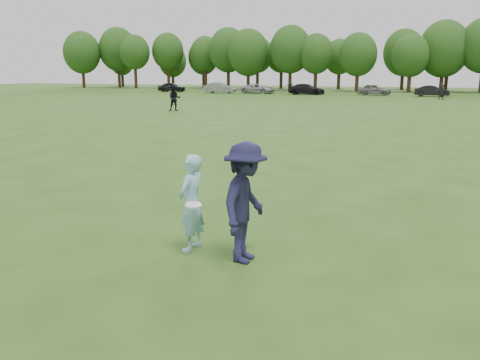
# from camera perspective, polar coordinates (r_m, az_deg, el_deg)

# --- Properties ---
(ground) EXTENTS (200.00, 200.00, 0.00)m
(ground) POSITION_cam_1_polar(r_m,az_deg,el_deg) (9.26, -4.48, -7.14)
(ground) COLOR #2A4B15
(ground) RESTS_ON ground
(thrower) EXTENTS (0.43, 0.63, 1.68)m
(thrower) POSITION_cam_1_polar(r_m,az_deg,el_deg) (8.74, -5.50, -2.57)
(thrower) COLOR #93CDE3
(thrower) RESTS_ON ground
(defender) EXTENTS (0.74, 1.28, 1.97)m
(defender) POSITION_cam_1_polar(r_m,az_deg,el_deg) (8.15, 0.60, -2.56)
(defender) COLOR #1A1A3A
(defender) RESTS_ON ground
(player_far_a) EXTENTS (1.19, 1.11, 1.95)m
(player_far_a) POSITION_cam_1_polar(r_m,az_deg,el_deg) (40.73, -7.36, 9.08)
(player_far_a) COLOR black
(player_far_a) RESTS_ON ground
(player_far_d) EXTENTS (1.64, 1.24, 1.72)m
(player_far_d) POSITION_cam_1_polar(r_m,az_deg,el_deg) (61.15, 21.68, 9.20)
(player_far_d) COLOR #2A2A2A
(player_far_d) RESTS_ON ground
(car_a) EXTENTS (4.33, 2.20, 1.41)m
(car_a) POSITION_cam_1_polar(r_m,az_deg,el_deg) (79.57, -7.66, 10.30)
(car_a) COLOR black
(car_a) RESTS_ON ground
(car_b) EXTENTS (4.66, 1.84, 1.51)m
(car_b) POSITION_cam_1_polar(r_m,az_deg,el_deg) (73.98, -2.30, 10.30)
(car_b) COLOR gray
(car_b) RESTS_ON ground
(car_c) EXTENTS (5.07, 2.83, 1.34)m
(car_c) POSITION_cam_1_polar(r_m,az_deg,el_deg) (73.00, 2.07, 10.22)
(car_c) COLOR #A0A1A5
(car_c) RESTS_ON ground
(car_d) EXTENTS (4.93, 2.06, 1.42)m
(car_d) POSITION_cam_1_polar(r_m,az_deg,el_deg) (69.71, 7.48, 10.07)
(car_d) COLOR black
(car_d) RESTS_ON ground
(car_e) EXTENTS (4.32, 1.83, 1.46)m
(car_e) POSITION_cam_1_polar(r_m,az_deg,el_deg) (69.42, 14.84, 9.78)
(car_e) COLOR slate
(car_e) RESTS_ON ground
(car_f) EXTENTS (4.17, 1.59, 1.36)m
(car_f) POSITION_cam_1_polar(r_m,az_deg,el_deg) (67.81, 20.77, 9.32)
(car_f) COLOR black
(car_f) RESTS_ON ground
(disc_in_play) EXTENTS (0.31, 0.31, 0.08)m
(disc_in_play) POSITION_cam_1_polar(r_m,az_deg,el_deg) (8.37, -5.27, -2.81)
(disc_in_play) COLOR white
(disc_in_play) RESTS_ON ground
(treeline) EXTENTS (130.35, 18.39, 11.74)m
(treeline) POSITION_cam_1_polar(r_m,az_deg,el_deg) (84.78, 21.93, 13.42)
(treeline) COLOR #332114
(treeline) RESTS_ON ground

